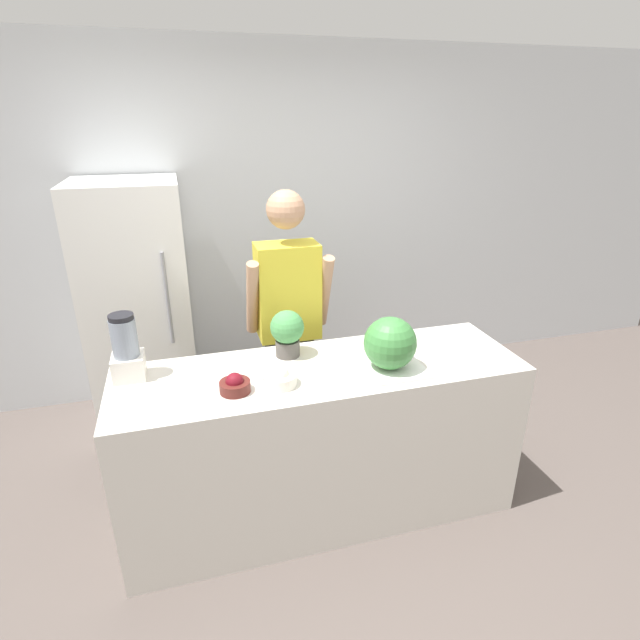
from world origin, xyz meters
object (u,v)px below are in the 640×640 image
Objects in this scene: bowl_cherries at (235,385)px; bowl_cream at (280,378)px; refrigerator at (140,308)px; blender at (126,350)px; potted_plant at (287,331)px; watermelon at (390,343)px; person at (289,325)px.

bowl_cream is (0.21, 0.00, 0.00)m from bowl_cherries.
refrigerator reaches higher than bowl_cherries.
bowl_cherries is at bearing -30.03° from blender.
blender reaches higher than bowl_cherries.
bowl_cream is 0.64× the size of potted_plant.
bowl_cherries is at bearing -136.45° from potted_plant.
watermelon is (1.26, -1.38, 0.19)m from refrigerator.
bowl_cherries is (0.49, -1.38, 0.08)m from refrigerator.
bowl_cream is (0.70, -1.38, 0.09)m from refrigerator.
bowl_cream is 0.49× the size of blender.
potted_plant is (0.79, 0.03, -0.01)m from blender.
watermelon is at bearing 0.24° from bowl_cream.
person is 1.02m from blender.
bowl_cream is at bearing -105.77° from person.
blender is (-0.90, -0.46, 0.16)m from person.
refrigerator is 5.17× the size of blender.
person is at bearing 115.87° from watermelon.
potted_plant is (-0.46, 0.30, -0.01)m from watermelon.
potted_plant is (0.11, 0.30, 0.10)m from bowl_cream.
bowl_cherries is 0.89× the size of bowl_cream.
watermelon is 1.63× the size of bowl_cream.
blender is at bearing -89.29° from refrigerator.
watermelon is (0.35, -0.73, 0.16)m from person.
watermelon is 0.80× the size of blender.
watermelon is 0.54m from potted_plant.
blender is 0.79m from potted_plant.
blender is 1.31× the size of potted_plant.
blender reaches higher than watermelon.
potted_plant is (-0.10, -0.44, 0.15)m from person.
blender reaches higher than potted_plant.
person reaches higher than bowl_cherries.
refrigerator is 1.88m from watermelon.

